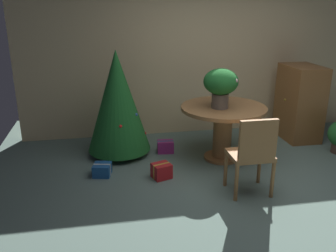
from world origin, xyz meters
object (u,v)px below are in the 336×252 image
(holiday_tree, at_px, (118,101))
(gift_box_blue, at_px, (102,170))
(flower_vase, at_px, (221,84))
(wooden_cabinet, at_px, (300,103))
(wooden_chair_near, at_px, (253,152))
(gift_box_red, at_px, (162,171))
(round_dining_table, at_px, (223,122))
(gift_box_purple, at_px, (165,147))

(holiday_tree, height_order, gift_box_blue, holiday_tree)
(flower_vase, distance_m, wooden_cabinet, 1.76)
(wooden_chair_near, relative_size, gift_box_red, 3.47)
(gift_box_blue, bearing_deg, gift_box_red, -15.56)
(holiday_tree, height_order, wooden_cabinet, holiday_tree)
(round_dining_table, distance_m, flower_vase, 0.55)
(wooden_chair_near, xyz_separation_m, holiday_tree, (-1.41, 1.47, 0.27))
(round_dining_table, relative_size, wooden_cabinet, 0.99)
(round_dining_table, distance_m, gift_box_purple, 0.95)
(wooden_chair_near, bearing_deg, flower_vase, 94.37)
(flower_vase, relative_size, wooden_cabinet, 0.45)
(gift_box_purple, bearing_deg, wooden_chair_near, -62.10)
(round_dining_table, relative_size, holiday_tree, 0.77)
(holiday_tree, height_order, gift_box_purple, holiday_tree)
(wooden_chair_near, relative_size, holiday_tree, 0.62)
(gift_box_red, bearing_deg, flower_vase, 24.18)
(gift_box_blue, bearing_deg, gift_box_purple, 32.71)
(holiday_tree, xyz_separation_m, wooden_cabinet, (2.89, 0.16, -0.21))
(wooden_chair_near, distance_m, wooden_cabinet, 2.21)
(round_dining_table, height_order, wooden_cabinet, wooden_cabinet)
(flower_vase, distance_m, gift_box_purple, 1.28)
(flower_vase, xyz_separation_m, gift_box_purple, (-0.67, 0.42, -1.01))
(wooden_chair_near, height_order, gift_box_blue, wooden_chair_near)
(gift_box_red, relative_size, wooden_cabinet, 0.23)
(round_dining_table, relative_size, wooden_chair_near, 1.25)
(gift_box_purple, height_order, gift_box_blue, gift_box_purple)
(wooden_chair_near, height_order, holiday_tree, holiday_tree)
(flower_vase, xyz_separation_m, holiday_tree, (-1.34, 0.49, -0.30))
(flower_vase, bearing_deg, wooden_cabinet, 22.62)
(gift_box_red, height_order, gift_box_blue, gift_box_red)
(round_dining_table, xyz_separation_m, wooden_chair_near, (0.00, -1.04, -0.02))
(flower_vase, relative_size, gift_box_red, 1.95)
(round_dining_table, xyz_separation_m, gift_box_blue, (-1.68, -0.24, -0.47))
(gift_box_purple, xyz_separation_m, wooden_cabinet, (2.23, 0.23, 0.50))
(wooden_chair_near, distance_m, gift_box_purple, 1.65)
(flower_vase, bearing_deg, gift_box_purple, 147.98)
(gift_box_purple, bearing_deg, round_dining_table, -26.05)
(wooden_chair_near, height_order, wooden_cabinet, wooden_cabinet)
(flower_vase, distance_m, gift_box_blue, 1.91)
(round_dining_table, height_order, wooden_chair_near, wooden_chair_near)
(wooden_cabinet, bearing_deg, flower_vase, -157.38)
(gift_box_blue, distance_m, wooden_cabinet, 3.31)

